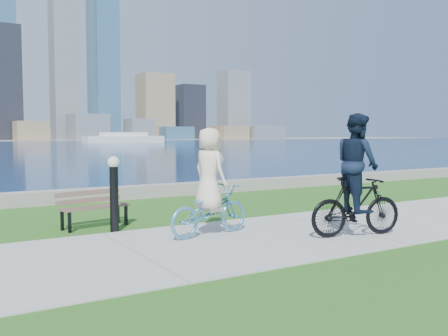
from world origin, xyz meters
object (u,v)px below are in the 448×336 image
(cyclist_woman, at_px, (209,196))
(cyclist_man, at_px, (357,185))
(park_bench, at_px, (93,205))
(bollard_lamp, at_px, (114,189))

(cyclist_woman, xyz_separation_m, cyclist_man, (2.17, -1.39, 0.20))
(park_bench, xyz_separation_m, bollard_lamp, (0.19, -0.70, 0.37))
(bollard_lamp, height_order, cyclist_man, cyclist_man)
(park_bench, relative_size, bollard_lamp, 1.02)
(cyclist_woman, bearing_deg, cyclist_man, -132.85)
(park_bench, height_order, cyclist_woman, cyclist_woman)
(cyclist_man, bearing_deg, cyclist_woman, 70.91)
(park_bench, distance_m, cyclist_woman, 2.48)
(bollard_lamp, relative_size, cyclist_woman, 0.74)
(park_bench, bearing_deg, cyclist_man, -54.00)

